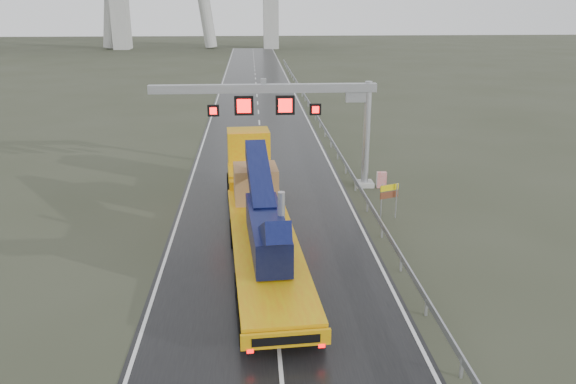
{
  "coord_description": "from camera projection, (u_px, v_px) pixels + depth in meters",
  "views": [
    {
      "loc": [
        -0.84,
        -18.64,
        12.13
      ],
      "look_at": [
        0.9,
        7.6,
        3.2
      ],
      "focal_mm": 35.0,
      "sensor_mm": 36.0,
      "label": 1
    }
  ],
  "objects": [
    {
      "name": "guardrail",
      "position": [
        329.0,
        137.0,
        50.06
      ],
      "size": [
        0.2,
        140.0,
        1.4
      ],
      "primitive_type": null,
      "color": "gray",
      "rests_on": "ground"
    },
    {
      "name": "exit_sign_pair",
      "position": [
        389.0,
        194.0,
        32.7
      ],
      "size": [
        1.17,
        0.5,
        2.12
      ],
      "rotation": [
        0.0,
        0.0,
        0.37
      ],
      "color": "#9B9EA4",
      "rests_on": "ground"
    },
    {
      "name": "ground",
      "position": [
        278.0,
        335.0,
        21.56
      ],
      "size": [
        400.0,
        400.0,
        0.0
      ],
      "primitive_type": "plane",
      "color": "#333626",
      "rests_on": "ground"
    },
    {
      "name": "striped_barrier",
      "position": [
        381.0,
        180.0,
        38.49
      ],
      "size": [
        0.65,
        0.36,
        1.09
      ],
      "primitive_type": "cube",
      "rotation": [
        0.0,
        0.0,
        -0.01
      ],
      "color": "red",
      "rests_on": "ground"
    },
    {
      "name": "heavy_haul_truck",
      "position": [
        258.0,
        198.0,
        30.81
      ],
      "size": [
        4.39,
        21.15,
        4.93
      ],
      "rotation": [
        0.0,
        0.0,
        0.06
      ],
      "color": "gold",
      "rests_on": "ground"
    },
    {
      "name": "road",
      "position": [
        259.0,
        123.0,
        59.35
      ],
      "size": [
        11.0,
        200.0,
        0.02
      ],
      "primitive_type": "cube",
      "color": "black",
      "rests_on": "ground"
    },
    {
      "name": "sign_gantry",
      "position": [
        296.0,
        106.0,
        36.89
      ],
      "size": [
        14.9,
        1.2,
        7.42
      ],
      "color": "#ACACA7",
      "rests_on": "ground"
    }
  ]
}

